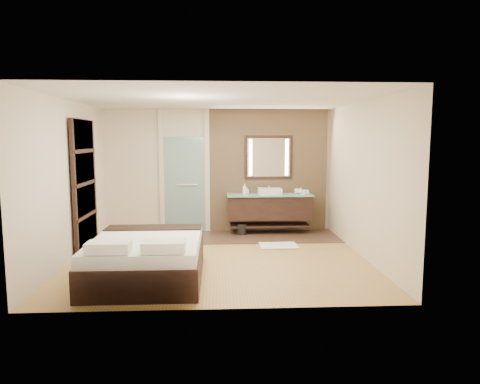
{
  "coord_description": "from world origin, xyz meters",
  "views": [
    {
      "loc": [
        -0.01,
        -7.22,
        2.04
      ],
      "look_at": [
        0.39,
        0.6,
        1.08
      ],
      "focal_mm": 32.0,
      "sensor_mm": 36.0,
      "label": 1
    }
  ],
  "objects": [
    {
      "name": "frosted_door",
      "position": [
        -0.75,
        2.2,
        1.14
      ],
      "size": [
        1.1,
        0.12,
        2.7
      ],
      "color": "#B8E9E4",
      "rests_on": "floor"
    },
    {
      "name": "soap_bottle_c",
      "position": [
        1.78,
        1.91,
        0.93
      ],
      "size": [
        0.12,
        0.12,
        0.14
      ],
      "primitive_type": "imported",
      "rotation": [
        0.0,
        0.0,
        0.13
      ],
      "color": "#BEEFE7",
      "rests_on": "vanity"
    },
    {
      "name": "mirror_unit",
      "position": [
        1.1,
        2.16,
        1.65
      ],
      "size": [
        1.06,
        0.04,
        0.96
      ],
      "color": "black",
      "rests_on": "stone_wall"
    },
    {
      "name": "cup",
      "position": [
        1.72,
        1.99,
        0.92
      ],
      "size": [
        0.18,
        0.18,
        0.11
      ],
      "primitive_type": "imported",
      "rotation": [
        0.0,
        0.0,
        -0.4
      ],
      "color": "white",
      "rests_on": "vanity"
    },
    {
      "name": "tile_strip",
      "position": [
        0.6,
        1.6,
        0.01
      ],
      "size": [
        3.8,
        1.3,
        0.01
      ],
      "primitive_type": "cube",
      "color": "#3B2820",
      "rests_on": "floor"
    },
    {
      "name": "tissue_box",
      "position": [
        1.86,
        1.83,
        0.92
      ],
      "size": [
        0.14,
        0.14,
        0.1
      ],
      "primitive_type": "cube",
      "rotation": [
        0.0,
        0.0,
        0.18
      ],
      "color": "silver",
      "rests_on": "vanity"
    },
    {
      "name": "soap_bottle_a",
      "position": [
        0.55,
        1.9,
        0.98
      ],
      "size": [
        0.12,
        0.12,
        0.23
      ],
      "primitive_type": "imported",
      "rotation": [
        0.0,
        0.0,
        0.36
      ],
      "color": "white",
      "rests_on": "vanity"
    },
    {
      "name": "bath_mat",
      "position": [
        1.14,
        0.75,
        0.02
      ],
      "size": [
        0.74,
        0.52,
        0.02
      ],
      "primitive_type": "cube",
      "rotation": [
        0.0,
        0.0,
        0.03
      ],
      "color": "white",
      "rests_on": "floor"
    },
    {
      "name": "bed",
      "position": [
        -1.06,
        -1.09,
        0.32
      ],
      "size": [
        1.58,
        1.98,
        0.76
      ],
      "rotation": [
        0.0,
        0.0,
        0.0
      ],
      "color": "black",
      "rests_on": "floor"
    },
    {
      "name": "soap_bottle_b",
      "position": [
        0.61,
        1.96,
        0.94
      ],
      "size": [
        0.07,
        0.07,
        0.15
      ],
      "primitive_type": "imported",
      "rotation": [
        0.0,
        0.0,
        -0.05
      ],
      "color": "#B2B2B2",
      "rests_on": "vanity"
    },
    {
      "name": "waste_bin",
      "position": [
        0.49,
        1.77,
        0.12
      ],
      "size": [
        0.24,
        0.24,
        0.25
      ],
      "primitive_type": "cylinder",
      "rotation": [
        0.0,
        0.0,
        0.28
      ],
      "color": "black",
      "rests_on": "floor"
    },
    {
      "name": "shoji_partition",
      "position": [
        -2.43,
        0.6,
        1.21
      ],
      "size": [
        0.06,
        1.2,
        2.4
      ],
      "color": "black",
      "rests_on": "floor"
    },
    {
      "name": "floor",
      "position": [
        0.0,
        0.0,
        0.0
      ],
      "size": [
        5.0,
        5.0,
        0.0
      ],
      "primitive_type": "plane",
      "color": "#9E7A42",
      "rests_on": "ground"
    },
    {
      "name": "stone_wall",
      "position": [
        1.1,
        2.21,
        1.35
      ],
      "size": [
        2.6,
        0.08,
        2.7
      ],
      "primitive_type": "cube",
      "color": "tan",
      "rests_on": "floor"
    },
    {
      "name": "vanity",
      "position": [
        1.1,
        1.92,
        0.58
      ],
      "size": [
        1.85,
        0.55,
        0.88
      ],
      "color": "black",
      "rests_on": "stone_wall"
    }
  ]
}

